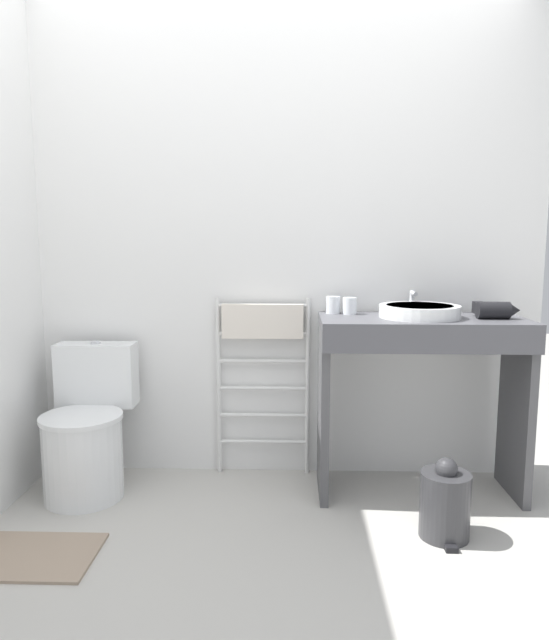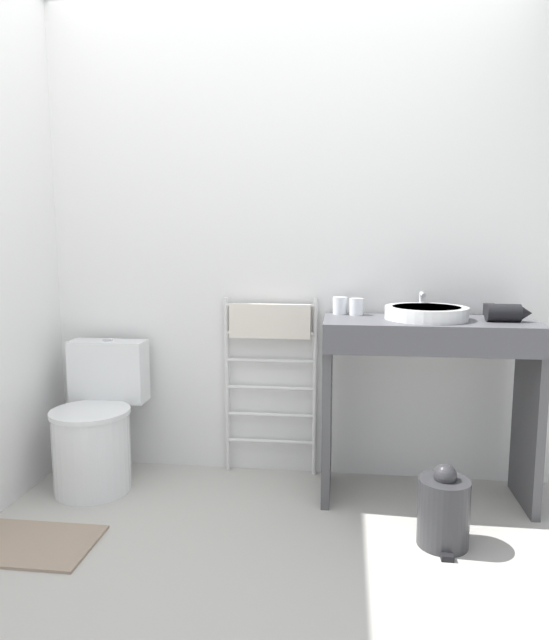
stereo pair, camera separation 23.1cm
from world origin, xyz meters
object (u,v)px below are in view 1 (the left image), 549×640
(toilet, at_px, (87,435))
(hair_dryer, at_px, (494,310))
(towel_radiator, at_px, (263,348))
(cup_near_wall, at_px, (333,305))
(trash_bin, at_px, (445,503))
(cup_near_edge, at_px, (350,306))
(sink_basin, at_px, (419,311))

(toilet, bearing_deg, hair_dryer, 1.13)
(toilet, bearing_deg, towel_radiator, 16.75)
(hair_dryer, bearing_deg, cup_near_wall, 167.73)
(towel_radiator, xyz_separation_m, cup_near_wall, (0.37, -0.06, 0.24))
(trash_bin, bearing_deg, hair_dryer, 53.50)
(trash_bin, bearing_deg, cup_near_edge, 122.92)
(towel_radiator, bearing_deg, cup_near_edge, -10.57)
(sink_basin, distance_m, trash_bin, 0.89)
(toilet, height_order, hair_dryer, hair_dryer)
(sink_basin, height_order, cup_near_wall, cup_near_wall)
(cup_near_edge, bearing_deg, cup_near_wall, 162.12)
(sink_basin, xyz_separation_m, trash_bin, (0.04, -0.45, -0.77))
(cup_near_wall, bearing_deg, toilet, -170.59)
(towel_radiator, xyz_separation_m, sink_basin, (0.78, -0.20, 0.23))
(towel_radiator, relative_size, cup_near_wall, 10.99)
(toilet, relative_size, towel_radiator, 0.77)
(cup_near_wall, relative_size, cup_near_edge, 1.03)
(cup_near_wall, distance_m, cup_near_edge, 0.09)
(cup_near_edge, bearing_deg, sink_basin, -19.34)
(cup_near_edge, bearing_deg, hair_dryer, -11.58)
(toilet, height_order, cup_near_wall, cup_near_wall)
(cup_near_edge, xyz_separation_m, trash_bin, (0.36, -0.56, -0.78))
(towel_radiator, height_order, sink_basin, towel_radiator)
(sink_basin, xyz_separation_m, cup_near_wall, (-0.41, 0.14, 0.01))
(towel_radiator, bearing_deg, sink_basin, -14.36)
(sink_basin, relative_size, cup_near_edge, 4.61)
(hair_dryer, relative_size, trash_bin, 0.58)
(sink_basin, height_order, hair_dryer, hair_dryer)
(toilet, relative_size, cup_near_edge, 8.77)
(toilet, bearing_deg, sink_basin, 2.20)
(towel_radiator, bearing_deg, toilet, -163.25)
(sink_basin, bearing_deg, trash_bin, -85.26)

